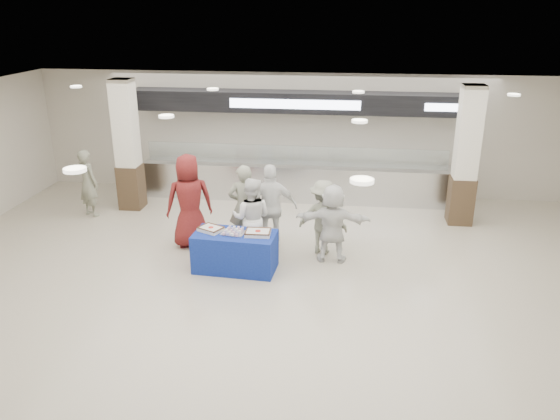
# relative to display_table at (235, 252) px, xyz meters

# --- Properties ---
(ground) EXTENTS (14.00, 14.00, 0.00)m
(ground) POSITION_rel_display_table_xyz_m (0.71, -1.11, -0.38)
(ground) COLOR #BCB4A0
(ground) RESTS_ON ground
(serving_line) EXTENTS (8.70, 0.85, 2.80)m
(serving_line) POSITION_rel_display_table_xyz_m (0.72, 4.28, 0.78)
(serving_line) COLOR silver
(serving_line) RESTS_ON ground
(column_left) EXTENTS (0.55, 0.55, 3.20)m
(column_left) POSITION_rel_display_table_xyz_m (-3.29, 3.09, 1.15)
(column_left) COLOR #362718
(column_left) RESTS_ON ground
(column_right) EXTENTS (0.55, 0.55, 3.20)m
(column_right) POSITION_rel_display_table_xyz_m (4.71, 3.09, 1.15)
(column_right) COLOR #362718
(column_right) RESTS_ON ground
(display_table) EXTENTS (1.60, 0.88, 0.75)m
(display_table) POSITION_rel_display_table_xyz_m (0.00, 0.00, 0.00)
(display_table) COLOR navy
(display_table) RESTS_ON ground
(sheet_cake_left) EXTENTS (0.53, 0.49, 0.09)m
(sheet_cake_left) POSITION_rel_display_table_xyz_m (-0.48, 0.07, 0.42)
(sheet_cake_left) COLOR silver
(sheet_cake_left) RESTS_ON display_table
(sheet_cake_right) EXTENTS (0.48, 0.38, 0.10)m
(sheet_cake_right) POSITION_rel_display_table_xyz_m (0.45, -0.00, 0.42)
(sheet_cake_right) COLOR silver
(sheet_cake_right) RESTS_ON display_table
(cupcake_tray) EXTENTS (0.47, 0.38, 0.07)m
(cupcake_tray) POSITION_rel_display_table_xyz_m (-0.03, 0.02, 0.41)
(cupcake_tray) COLOR #B5B5BA
(cupcake_tray) RESTS_ON display_table
(civilian_maroon) EXTENTS (1.14, 0.95, 1.98)m
(civilian_maroon) POSITION_rel_display_table_xyz_m (-1.16, 1.02, 0.62)
(civilian_maroon) COLOR maroon
(civilian_maroon) RESTS_ON ground
(soldier_a) EXTENTS (0.75, 0.60, 1.78)m
(soldier_a) POSITION_rel_display_table_xyz_m (-0.03, 1.12, 0.52)
(soldier_a) COLOR slate
(soldier_a) RESTS_ON ground
(chef_tall) EXTENTS (0.82, 0.65, 1.66)m
(chef_tall) POSITION_rel_display_table_xyz_m (0.21, 0.64, 0.45)
(chef_tall) COLOR white
(chef_tall) RESTS_ON ground
(chef_short) EXTENTS (1.14, 0.67, 1.82)m
(chef_short) POSITION_rel_display_table_xyz_m (0.55, 1.06, 0.54)
(chef_short) COLOR white
(chef_short) RESTS_ON ground
(soldier_b) EXTENTS (1.08, 0.74, 1.55)m
(soldier_b) POSITION_rel_display_table_xyz_m (1.62, 1.00, 0.40)
(soldier_b) COLOR slate
(soldier_b) RESTS_ON ground
(civilian_white) EXTENTS (1.48, 0.49, 1.59)m
(civilian_white) POSITION_rel_display_table_xyz_m (1.82, 0.64, 0.42)
(civilian_white) COLOR white
(civilian_white) RESTS_ON ground
(soldier_bg) EXTENTS (0.71, 0.62, 1.64)m
(soldier_bg) POSITION_rel_display_table_xyz_m (-4.08, 2.43, 0.45)
(soldier_bg) COLOR slate
(soldier_bg) RESTS_ON ground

